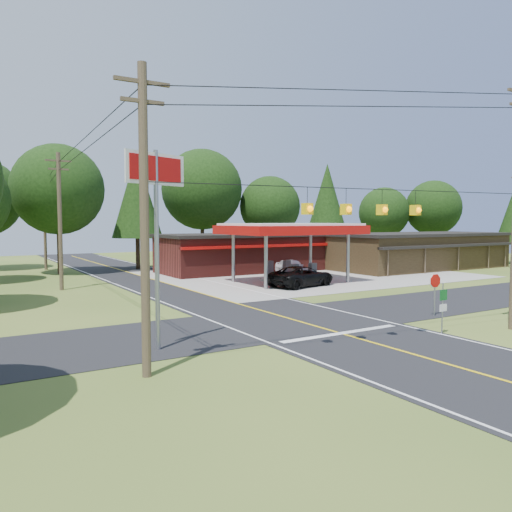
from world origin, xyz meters
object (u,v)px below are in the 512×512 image
gas_canopy (291,231)px  suv_car (302,276)px  big_stop_sign (156,200)px  sedan_car (292,268)px  octagonal_stop_sign (435,284)px

gas_canopy → suv_car: bearing=-107.0°
gas_canopy → big_stop_sign: bearing=-138.6°
big_stop_sign → gas_canopy: bearing=41.4°
suv_car → sedan_car: 7.63m
sedan_car → gas_canopy: bearing=-116.7°
gas_canopy → suv_car: size_ratio=1.86×
suv_car → octagonal_stop_sign: (-1.20, -13.40, 0.92)m
gas_canopy → sedan_car: 6.10m
big_stop_sign → octagonal_stop_sign: 15.60m
suv_car → sedan_car: size_ratio=1.26×
gas_canopy → sedan_car: bearing=53.1°
gas_canopy → suv_car: gas_canopy is taller
big_stop_sign → sedan_car: bearing=43.5°
suv_car → big_stop_sign: 21.02m
gas_canopy → sedan_car: size_ratio=2.35×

